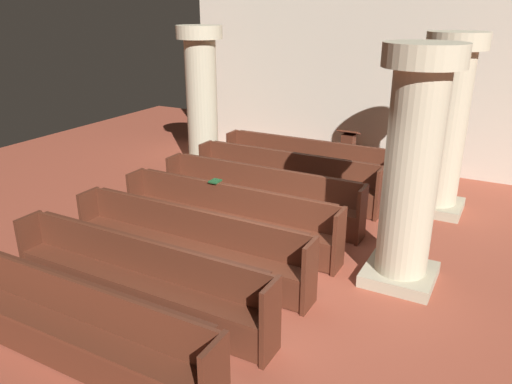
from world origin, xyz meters
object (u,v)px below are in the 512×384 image
(pew_row_0, at_px, (308,161))
(lectern, at_px, (347,155))
(kneeler_box_navy, at_px, (405,203))
(pew_row_2, at_px, (260,193))
(hymn_book, at_px, (215,181))
(pew_row_4, at_px, (188,241))
(pew_row_6, at_px, (67,322))
(pew_row_5, at_px, (137,276))
(pew_row_1, at_px, (286,176))
(pew_row_3, at_px, (228,214))
(pillar_aisle_rear, at_px, (412,166))
(pillar_far_side, at_px, (202,96))
(pillar_aisle_side, at_px, (447,123))

(pew_row_0, distance_m, lectern, 1.20)
(pew_row_0, height_order, lectern, lectern)
(pew_row_0, bearing_deg, kneeler_box_navy, -12.83)
(pew_row_2, xyz_separation_m, hymn_book, (-0.36, -0.94, 0.46))
(pew_row_4, distance_m, hymn_book, 1.43)
(pew_row_6, distance_m, lectern, 7.82)
(pew_row_5, height_order, hymn_book, hymn_book)
(pew_row_0, height_order, pew_row_6, same)
(pew_row_6, xyz_separation_m, hymn_book, (-0.36, 3.56, 0.46))
(pew_row_1, bearing_deg, kneeler_box_navy, 14.85)
(hymn_book, bearing_deg, pew_row_3, -27.07)
(pew_row_0, height_order, pew_row_3, same)
(pillar_aisle_rear, distance_m, kneeler_box_navy, 3.19)
(pew_row_5, bearing_deg, pillar_far_side, 116.18)
(pew_row_2, xyz_separation_m, pew_row_4, (0.00, -2.25, 0.00))
(pew_row_4, relative_size, pew_row_5, 1.00)
(pew_row_1, bearing_deg, pillar_aisle_side, 17.20)
(pew_row_5, height_order, pillar_aisle_side, pillar_aisle_side)
(pew_row_1, relative_size, hymn_book, 19.26)
(pillar_far_side, height_order, pillar_aisle_rear, same)
(pillar_aisle_side, bearing_deg, pew_row_4, -123.52)
(pew_row_3, relative_size, hymn_book, 19.26)
(pew_row_1, height_order, pew_row_2, same)
(hymn_book, xyz_separation_m, kneeler_box_navy, (2.64, 2.67, -0.84))
(pew_row_0, xyz_separation_m, pew_row_3, (0.00, -3.37, 0.00))
(pew_row_5, bearing_deg, pew_row_2, 90.00)
(pillar_far_side, bearing_deg, pew_row_0, 0.17)
(pew_row_4, distance_m, pew_row_5, 1.12)
(pew_row_5, bearing_deg, pew_row_4, 90.00)
(pew_row_0, distance_m, pillar_aisle_side, 3.07)
(pew_row_4, xyz_separation_m, lectern, (0.57, 5.55, -0.07))
(pillar_far_side, bearing_deg, pew_row_2, -39.07)
(pew_row_3, bearing_deg, pew_row_5, -90.00)
(pew_row_1, distance_m, pew_row_2, 1.12)
(pew_row_5, distance_m, pillar_aisle_side, 6.18)
(pew_row_4, relative_size, pillar_far_side, 1.17)
(pew_row_0, distance_m, pew_row_3, 3.37)
(pew_row_4, height_order, lectern, lectern)
(lectern, bearing_deg, pew_row_6, -94.16)
(pew_row_6, bearing_deg, hymn_book, 95.80)
(pew_row_0, distance_m, hymn_book, 3.24)
(pew_row_0, relative_size, pew_row_1, 1.00)
(pew_row_4, distance_m, pillar_far_side, 5.41)
(hymn_book, bearing_deg, pew_row_0, 83.54)
(pew_row_1, xyz_separation_m, pew_row_5, (0.00, -4.50, 0.00))
(pew_row_1, relative_size, kneeler_box_navy, 11.85)
(pillar_aisle_rear, bearing_deg, pew_row_0, 131.03)
(pillar_far_side, bearing_deg, pew_row_4, -58.41)
(pew_row_3, height_order, lectern, lectern)
(pillar_far_side, xyz_separation_m, pillar_aisle_rear, (5.57, -3.22, -0.00))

